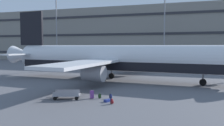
% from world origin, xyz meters
% --- Properties ---
extents(ground_plane, '(600.00, 600.00, 0.00)m').
position_xyz_m(ground_plane, '(0.00, 0.00, 0.00)').
color(ground_plane, '#5B5B60').
extents(terminal_structure, '(153.44, 14.54, 17.90)m').
position_xyz_m(terminal_structure, '(0.00, 45.62, 8.95)').
color(terminal_structure, gray).
rests_on(terminal_structure, ground_plane).
extents(airliner, '(38.95, 31.41, 11.12)m').
position_xyz_m(airliner, '(-4.98, -0.57, 3.23)').
color(airliner, silver).
rests_on(airliner, ground_plane).
extents(light_mast_far_left, '(1.80, 0.50, 21.47)m').
position_xyz_m(light_mast_far_left, '(-35.20, 32.71, 12.42)').
color(light_mast_far_left, gray).
rests_on(light_mast_far_left, ground_plane).
extents(light_mast_left, '(1.80, 0.50, 19.52)m').
position_xyz_m(light_mast_left, '(-1.08, 32.71, 11.41)').
color(light_mast_left, gray).
rests_on(light_mast_left, ground_plane).
extents(suitcase_purple, '(0.65, 0.82, 0.23)m').
position_xyz_m(suitcase_purple, '(-1.07, -13.85, 0.11)').
color(suitcase_purple, navy).
rests_on(suitcase_purple, ground_plane).
extents(suitcase_navy, '(0.45, 0.41, 0.98)m').
position_xyz_m(suitcase_navy, '(-3.02, -13.10, 0.42)').
color(suitcase_navy, '#72388C').
rests_on(suitcase_navy, ground_plane).
extents(backpack_silver, '(0.37, 0.31, 0.53)m').
position_xyz_m(backpack_silver, '(-1.22, -12.54, 0.23)').
color(backpack_silver, navy).
rests_on(backpack_silver, ground_plane).
extents(backpack_scuffed, '(0.37, 0.36, 0.56)m').
position_xyz_m(backpack_scuffed, '(-2.30, -12.84, 0.25)').
color(backpack_scuffed, '#264C26').
rests_on(backpack_scuffed, ground_plane).
extents(backpack_large, '(0.34, 0.36, 0.56)m').
position_xyz_m(backpack_large, '(-0.40, -14.59, 0.25)').
color(backpack_large, maroon).
rests_on(backpack_large, ground_plane).
extents(baggage_cart, '(3.33, 2.13, 0.82)m').
position_xyz_m(baggage_cart, '(-5.31, -14.06, 0.43)').
color(baggage_cart, gray).
rests_on(baggage_cart, ground_plane).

